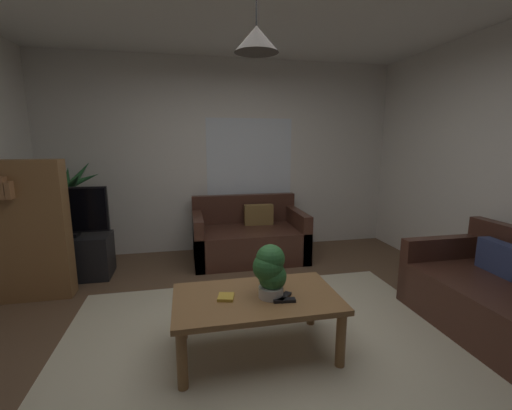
{
  "coord_description": "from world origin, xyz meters",
  "views": [
    {
      "loc": [
        -0.56,
        -2.4,
        1.58
      ],
      "look_at": [
        0.0,
        0.3,
        1.05
      ],
      "focal_mm": 23.67,
      "sensor_mm": 36.0,
      "label": 1
    }
  ],
  "objects_px": {
    "remote_on_table_0": "(284,300)",
    "potted_plant_on_table": "(270,269)",
    "book_on_table_0": "(226,297)",
    "tv": "(64,212)",
    "remote_on_table_1": "(284,297)",
    "bookshelf_corner": "(29,230)",
    "coffee_table": "(256,304)",
    "couch_under_window": "(249,238)",
    "tv_stand": "(70,257)",
    "potted_palm_corner": "(72,219)",
    "pendant_lamp": "(256,39)",
    "couch_right_side": "(510,305)"
  },
  "relations": [
    {
      "from": "tv_stand",
      "to": "bookshelf_corner",
      "type": "height_order",
      "value": "bookshelf_corner"
    },
    {
      "from": "tv_stand",
      "to": "bookshelf_corner",
      "type": "relative_size",
      "value": 0.64
    },
    {
      "from": "potted_plant_on_table",
      "to": "potted_palm_corner",
      "type": "distance_m",
      "value": 3.0
    },
    {
      "from": "couch_under_window",
      "to": "couch_right_side",
      "type": "distance_m",
      "value": 2.86
    },
    {
      "from": "potted_palm_corner",
      "to": "tv_stand",
      "type": "bearing_deg",
      "value": -80.25
    },
    {
      "from": "coffee_table",
      "to": "potted_plant_on_table",
      "type": "xyz_separation_m",
      "value": [
        0.1,
        -0.01,
        0.27
      ]
    },
    {
      "from": "book_on_table_0",
      "to": "remote_on_table_1",
      "type": "distance_m",
      "value": 0.42
    },
    {
      "from": "couch_under_window",
      "to": "bookshelf_corner",
      "type": "xyz_separation_m",
      "value": [
        -2.33,
        -0.73,
        0.44
      ]
    },
    {
      "from": "remote_on_table_1",
      "to": "pendant_lamp",
      "type": "height_order",
      "value": "pendant_lamp"
    },
    {
      "from": "potted_palm_corner",
      "to": "pendant_lamp",
      "type": "xyz_separation_m",
      "value": [
        1.89,
        -2.23,
        1.6
      ]
    },
    {
      "from": "couch_right_side",
      "to": "remote_on_table_1",
      "type": "xyz_separation_m",
      "value": [
        -1.86,
        0.14,
        0.19
      ]
    },
    {
      "from": "couch_under_window",
      "to": "book_on_table_0",
      "type": "distance_m",
      "value": 2.14
    },
    {
      "from": "coffee_table",
      "to": "remote_on_table_0",
      "type": "bearing_deg",
      "value": -35.99
    },
    {
      "from": "remote_on_table_1",
      "to": "potted_palm_corner",
      "type": "height_order",
      "value": "potted_palm_corner"
    },
    {
      "from": "remote_on_table_1",
      "to": "tv",
      "type": "bearing_deg",
      "value": 177.96
    },
    {
      "from": "remote_on_table_1",
      "to": "coffee_table",
      "type": "bearing_deg",
      "value": -162.26
    },
    {
      "from": "remote_on_table_0",
      "to": "potted_plant_on_table",
      "type": "distance_m",
      "value": 0.24
    },
    {
      "from": "couch_under_window",
      "to": "remote_on_table_1",
      "type": "bearing_deg",
      "value": -93.75
    },
    {
      "from": "tv_stand",
      "to": "tv",
      "type": "distance_m",
      "value": 0.54
    },
    {
      "from": "tv",
      "to": "potted_palm_corner",
      "type": "bearing_deg",
      "value": 99.27
    },
    {
      "from": "coffee_table",
      "to": "potted_plant_on_table",
      "type": "relative_size",
      "value": 3.11
    },
    {
      "from": "couch_under_window",
      "to": "couch_right_side",
      "type": "height_order",
      "value": "same"
    },
    {
      "from": "remote_on_table_1",
      "to": "tv_stand",
      "type": "height_order",
      "value": "tv_stand"
    },
    {
      "from": "remote_on_table_1",
      "to": "bookshelf_corner",
      "type": "relative_size",
      "value": 0.11
    },
    {
      "from": "coffee_table",
      "to": "book_on_table_0",
      "type": "distance_m",
      "value": 0.24
    },
    {
      "from": "couch_right_side",
      "to": "tv_stand",
      "type": "height_order",
      "value": "couch_right_side"
    },
    {
      "from": "book_on_table_0",
      "to": "potted_plant_on_table",
      "type": "xyz_separation_m",
      "value": [
        0.32,
        -0.02,
        0.2
      ]
    },
    {
      "from": "couch_under_window",
      "to": "potted_plant_on_table",
      "type": "relative_size",
      "value": 3.78
    },
    {
      "from": "remote_on_table_1",
      "to": "pendant_lamp",
      "type": "xyz_separation_m",
      "value": [
        -0.19,
        0.08,
        1.75
      ]
    },
    {
      "from": "couch_right_side",
      "to": "remote_on_table_1",
      "type": "distance_m",
      "value": 1.87
    },
    {
      "from": "couch_right_side",
      "to": "coffee_table",
      "type": "height_order",
      "value": "couch_right_side"
    },
    {
      "from": "remote_on_table_0",
      "to": "pendant_lamp",
      "type": "bearing_deg",
      "value": 60.13
    },
    {
      "from": "remote_on_table_0",
      "to": "tv",
      "type": "relative_size",
      "value": 0.17
    },
    {
      "from": "bookshelf_corner",
      "to": "potted_plant_on_table",
      "type": "bearing_deg",
      "value": -32.65
    },
    {
      "from": "couch_under_window",
      "to": "bookshelf_corner",
      "type": "relative_size",
      "value": 1.05
    },
    {
      "from": "coffee_table",
      "to": "remote_on_table_0",
      "type": "height_order",
      "value": "remote_on_table_0"
    },
    {
      "from": "remote_on_table_0",
      "to": "tv",
      "type": "distance_m",
      "value": 2.79
    },
    {
      "from": "bookshelf_corner",
      "to": "coffee_table",
      "type": "bearing_deg",
      "value": -33.63
    },
    {
      "from": "potted_palm_corner",
      "to": "book_on_table_0",
      "type": "bearing_deg",
      "value": -53.1
    },
    {
      "from": "remote_on_table_0",
      "to": "bookshelf_corner",
      "type": "xyz_separation_m",
      "value": [
        -2.18,
        1.46,
        0.25
      ]
    },
    {
      "from": "coffee_table",
      "to": "potted_palm_corner",
      "type": "distance_m",
      "value": 2.93
    },
    {
      "from": "remote_on_table_0",
      "to": "potted_plant_on_table",
      "type": "height_order",
      "value": "potted_plant_on_table"
    },
    {
      "from": "remote_on_table_0",
      "to": "remote_on_table_1",
      "type": "xyz_separation_m",
      "value": [
        0.01,
        0.05,
        0.0
      ]
    },
    {
      "from": "potted_plant_on_table",
      "to": "bookshelf_corner",
      "type": "distance_m",
      "value": 2.5
    },
    {
      "from": "couch_right_side",
      "to": "remote_on_table_0",
      "type": "relative_size",
      "value": 9.74
    },
    {
      "from": "bookshelf_corner",
      "to": "pendant_lamp",
      "type": "distance_m",
      "value": 2.84
    },
    {
      "from": "coffee_table",
      "to": "pendant_lamp",
      "type": "relative_size",
      "value": 2.17
    },
    {
      "from": "couch_right_side",
      "to": "potted_plant_on_table",
      "type": "distance_m",
      "value": 1.99
    },
    {
      "from": "potted_palm_corner",
      "to": "bookshelf_corner",
      "type": "distance_m",
      "value": 0.9
    },
    {
      "from": "couch_right_side",
      "to": "pendant_lamp",
      "type": "bearing_deg",
      "value": -96.19
    }
  ]
}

